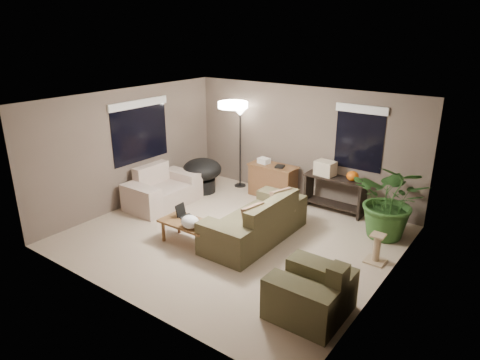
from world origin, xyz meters
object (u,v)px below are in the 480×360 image
Objects in this scene: desk at (273,181)px; cat_scratching_post at (376,250)px; armchair at (311,294)px; floor_lamp at (240,121)px; console_table at (335,191)px; loveseat at (162,191)px; coffee_table at (188,225)px; papasan_chair at (202,173)px; main_sofa at (257,224)px; houseplant at (391,209)px.

cat_scratching_post is at bearing -26.52° from desk.
armchair is 5.20m from floor_lamp.
desk is at bearing -177.46° from console_table.
desk is (1.70, 1.81, 0.08)m from loveseat.
console_table is at bearing 2.54° from desk.
papasan_chair reaches higher than coffee_table.
papasan_chair is (-2.38, 1.24, 0.17)m from main_sofa.
console_table is at bearing 30.48° from loveseat.
loveseat reaches higher than cat_scratching_post.
desk is (-2.68, 3.31, 0.08)m from armchair.
floor_lamp is (-3.69, 3.42, 1.30)m from armchair.
cat_scratching_post reaches higher than coffee_table.
cat_scratching_post is at bearing -82.77° from houseplant.
desk is 0.58× the size of floor_lamp.
loveseat is 1.45× the size of desk.
houseplant is at bearing -8.63° from floor_lamp.
papasan_chair is 1.49m from floor_lamp.
loveseat is at bearing -149.52° from console_table.
main_sofa reaches higher than desk.
loveseat is 2.49m from desk.
desk is at bearing -6.73° from floor_lamp.
floor_lamp is (-0.99, 2.92, 1.24)m from coffee_table.
coffee_table is 2.00× the size of cat_scratching_post.
main_sofa is 2.20× the size of armchair.
floor_lamp reaches higher than main_sofa.
papasan_chair is (-1.48, 2.09, 0.11)m from coffee_table.
console_table reaches higher than cat_scratching_post.
loveseat is 4.64m from cat_scratching_post.
desk is at bearing 89.67° from coffee_table.
loveseat is (-2.59, 0.14, 0.00)m from main_sofa.
armchair is at bearing -42.87° from floor_lamp.
loveseat is at bearing -109.90° from floor_lamp.
main_sofa is 1.25m from coffee_table.
armchair is 4.92m from papasan_chair.
houseplant is at bearing 97.23° from cat_scratching_post.
main_sofa is at bearing -27.49° from papasan_chair.
console_table is 3.07m from papasan_chair.
main_sofa is at bearing -106.23° from console_table.
desk is at bearing 153.48° from cat_scratching_post.
desk and console_table have the same top height.
console_table is (0.59, 2.02, 0.14)m from main_sofa.
papasan_chair is (-1.49, -0.71, 0.09)m from desk.
coffee_table is at bearing -140.16° from houseplant.
coffee_table is 0.68× the size of houseplant.
desk is 0.85× the size of console_table.
houseplant is (3.80, -0.58, -1.03)m from floor_lamp.
loveseat is 3.69m from console_table.
floor_lamp is at bearing 173.27° from desk.
desk is 1.48m from console_table.
floor_lamp is at bearing 171.37° from houseplant.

